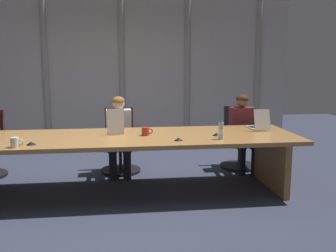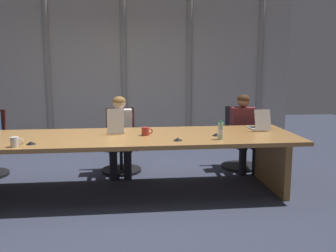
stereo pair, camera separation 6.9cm
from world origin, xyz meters
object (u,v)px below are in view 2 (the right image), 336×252
coffee_mug_far (146,131)px  person_center (244,128)px  person_left_mid (120,131)px  conference_mic_middle (217,134)px  laptop_center (259,125)px  conference_mic_right_side (178,139)px  coffee_mug_near (15,142)px  laptop_left_mid (116,128)px  office_chair_left_mid (121,148)px  water_bottle_primary (221,131)px  office_chair_center (240,145)px  conference_mic_left_side (31,143)px

coffee_mug_far → person_center: bearing=28.2°
person_left_mid → conference_mic_middle: person_left_mid is taller
laptop_center → coffee_mug_far: (-1.56, -0.24, -0.00)m
conference_mic_middle → conference_mic_right_side: 0.58m
laptop_center → coffee_mug_near: bearing=102.2°
laptop_left_mid → coffee_mug_near: bearing=124.3°
office_chair_left_mid → water_bottle_primary: water_bottle_primary is taller
laptop_left_mid → office_chair_center: 2.11m
conference_mic_right_side → water_bottle_primary: bearing=2.4°
office_chair_center → conference_mic_middle: size_ratio=8.65×
conference_mic_middle → coffee_mug_far: bearing=171.5°
office_chair_left_mid → conference_mic_right_side: bearing=24.3°
office_chair_left_mid → coffee_mug_near: office_chair_left_mid is taller
laptop_left_mid → person_center: bearing=-72.2°
laptop_left_mid → conference_mic_left_side: (-0.93, -0.62, -0.05)m
coffee_mug_far → conference_mic_middle: bearing=-8.5°
laptop_center → conference_mic_right_side: bearing=115.5°
person_left_mid → laptop_center: bearing=71.6°
coffee_mug_far → conference_mic_left_side: (-1.31, -0.39, -0.03)m
person_center → coffee_mug_far: (-1.55, -0.83, 0.14)m
laptop_center → office_chair_center: 0.87m
office_chair_center → conference_mic_middle: 1.37m
laptop_center → person_left_mid: size_ratio=0.34×
person_left_mid → conference_mic_left_side: size_ratio=10.45×
person_left_mid → person_center: person_center is taller
person_center → conference_mic_right_side: (-1.19, -1.21, 0.10)m
coffee_mug_near → coffee_mug_far: bearing=19.1°
person_left_mid → coffee_mug_far: 0.91m
coffee_mug_near → conference_mic_middle: size_ratio=1.28×
water_bottle_primary → conference_mic_right_side: 0.52m
coffee_mug_far → conference_mic_left_side: size_ratio=1.29×
office_chair_center → conference_mic_left_side: bearing=-58.8°
office_chair_center → coffee_mug_near: office_chair_center is taller
person_center → conference_mic_left_side: (-2.86, -1.22, 0.10)m
conference_mic_left_side → person_left_mid: bearing=51.6°
laptop_left_mid → coffee_mug_near: (-1.07, -0.73, -0.01)m
person_left_mid → conference_mic_left_side: (-0.97, -1.22, 0.11)m
laptop_center → coffee_mug_near: size_ratio=2.77×
office_chair_left_mid → water_bottle_primary: (1.20, -1.35, 0.49)m
office_chair_center → coffee_mug_far: 1.89m
office_chair_center → conference_mic_left_side: office_chair_center is taller
laptop_center → conference_mic_left_side: size_ratio=3.53×
person_left_mid → conference_mic_middle: bearing=50.5°
water_bottle_primary → conference_mic_middle: bearing=88.0°
coffee_mug_far → coffee_mug_near: bearing=-160.9°
coffee_mug_near → conference_mic_left_side: (0.14, 0.11, -0.04)m
office_chair_left_mid → conference_mic_right_side: office_chair_left_mid is taller
conference_mic_middle → office_chair_left_mid: bearing=137.0°
laptop_left_mid → laptop_center: laptop_left_mid is taller
person_left_mid → office_chair_left_mid: bearing=175.5°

